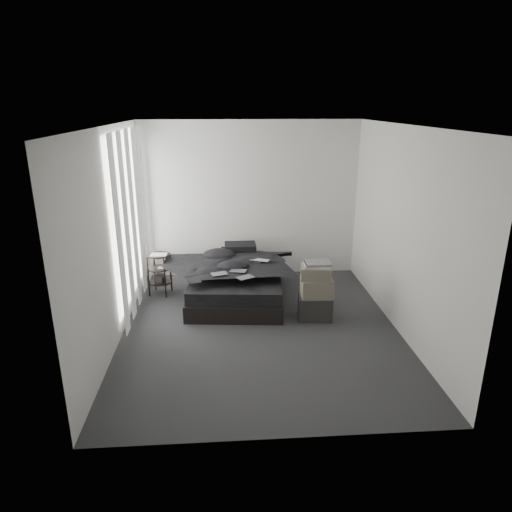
{
  "coord_description": "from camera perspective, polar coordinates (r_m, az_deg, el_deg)",
  "views": [
    {
      "loc": [
        -0.45,
        -5.41,
        2.85
      ],
      "look_at": [
        0.0,
        0.8,
        0.75
      ],
      "focal_mm": 32.0,
      "sensor_mm": 36.0,
      "label": 1
    }
  ],
  "objects": [
    {
      "name": "pillow_lower",
      "position": [
        7.51,
        -2.43,
        0.33
      ],
      "size": [
        0.57,
        0.41,
        0.12
      ],
      "primitive_type": "cube",
      "rotation": [
        0.0,
        0.0,
        -0.09
      ],
      "color": "black",
      "rests_on": "mattress"
    },
    {
      "name": "papers",
      "position": [
        7.11,
        -12.08,
        0.15
      ],
      "size": [
        0.26,
        0.2,
        0.01
      ],
      "primitive_type": "cube",
      "rotation": [
        0.0,
        0.0,
        -0.06
      ],
      "color": "white",
      "rests_on": "side_stand"
    },
    {
      "name": "box_upper",
      "position": [
        6.21,
        7.49,
        -2.03
      ],
      "size": [
        0.45,
        0.38,
        0.18
      ],
      "primitive_type": "cube",
      "rotation": [
        0.0,
        0.0,
        -0.16
      ],
      "color": "#686152",
      "rests_on": "box_mid"
    },
    {
      "name": "wall_right",
      "position": [
        6.06,
        17.82,
        2.91
      ],
      "size": [
        0.01,
        4.2,
        2.6
      ],
      "primitive_type": "cube",
      "color": "silver",
      "rests_on": "ground"
    },
    {
      "name": "comic_c",
      "position": [
        6.22,
        -1.34,
        -2.03
      ],
      "size": [
        0.27,
        0.24,
        0.01
      ],
      "primitive_type": "cube",
      "rotation": [
        0.0,
        0.0,
        0.52
      ],
      "color": "black",
      "rests_on": "duvet"
    },
    {
      "name": "art_book_white",
      "position": [
        6.17,
        7.62,
        -1.11
      ],
      "size": [
        0.37,
        0.31,
        0.03
      ],
      "primitive_type": "cube",
      "rotation": [
        0.0,
        0.0,
        -0.11
      ],
      "color": "silver",
      "rests_on": "box_upper"
    },
    {
      "name": "pillow_upper",
      "position": [
        7.45,
        -1.98,
        1.14
      ],
      "size": [
        0.51,
        0.35,
        0.11
      ],
      "primitive_type": "cube",
      "rotation": [
        0.0,
        0.0,
        0.01
      ],
      "color": "black",
      "rests_on": "pillow_lower"
    },
    {
      "name": "comic_a",
      "position": [
        6.37,
        -4.64,
        -1.68
      ],
      "size": [
        0.26,
        0.21,
        0.01
      ],
      "primitive_type": "cube",
      "rotation": [
        0.0,
        0.0,
        0.29
      ],
      "color": "black",
      "rests_on": "duvet"
    },
    {
      "name": "mattress",
      "position": [
        6.91,
        -2.4,
        -2.71
      ],
      "size": [
        1.45,
        1.85,
        0.19
      ],
      "primitive_type": "cube",
      "rotation": [
        0.0,
        0.0,
        -0.09
      ],
      "color": "black",
      "rests_on": "bed"
    },
    {
      "name": "art_book_snake",
      "position": [
        6.16,
        7.73,
        -0.86
      ],
      "size": [
        0.33,
        0.27,
        0.03
      ],
      "primitive_type": "cube",
      "rotation": [
        0.0,
        0.0,
        -0.0
      ],
      "color": "silver",
      "rests_on": "art_book_white"
    },
    {
      "name": "box_lower",
      "position": [
        6.41,
        7.38,
        -6.3
      ],
      "size": [
        0.49,
        0.4,
        0.33
      ],
      "primitive_type": "cube",
      "rotation": [
        0.0,
        0.0,
        -0.11
      ],
      "color": "black",
      "rests_on": "floor"
    },
    {
      "name": "curtain_left",
      "position": [
        6.63,
        -15.19,
        4.27
      ],
      "size": [
        0.06,
        2.12,
        2.48
      ],
      "primitive_type": "cube",
      "color": "white",
      "rests_on": "wall_left"
    },
    {
      "name": "floor",
      "position": [
        6.13,
        0.55,
        -9.06
      ],
      "size": [
        3.6,
        4.2,
        0.01
      ],
      "primitive_type": "cube",
      "color": "#2F3032",
      "rests_on": "ground"
    },
    {
      "name": "ceiling",
      "position": [
        5.44,
        0.63,
        15.99
      ],
      "size": [
        3.6,
        4.2,
        0.01
      ],
      "primitive_type": "cube",
      "color": "white",
      "rests_on": "ground"
    },
    {
      "name": "window_left",
      "position": [
        6.62,
        -15.67,
        4.84
      ],
      "size": [
        0.02,
        2.0,
        2.3
      ],
      "primitive_type": "cube",
      "color": "white",
      "rests_on": "wall_left"
    },
    {
      "name": "wall_back",
      "position": [
        7.68,
        -0.7,
        6.99
      ],
      "size": [
        3.6,
        0.01,
        2.6
      ],
      "primitive_type": "cube",
      "color": "silver",
      "rests_on": "ground"
    },
    {
      "name": "side_stand",
      "position": [
        7.23,
        -11.95,
        -2.28
      ],
      "size": [
        0.42,
        0.42,
        0.64
      ],
      "primitive_type": "cylinder",
      "rotation": [
        0.0,
        0.0,
        -0.23
      ],
      "color": "black",
      "rests_on": "floor"
    },
    {
      "name": "laptop",
      "position": [
        6.83,
        0.34,
        -0.14
      ],
      "size": [
        0.34,
        0.28,
        0.02
      ],
      "primitive_type": "imported",
      "rotation": [
        0.0,
        0.0,
        -0.41
      ],
      "color": "silver",
      "rests_on": "duvet"
    },
    {
      "name": "box_mid",
      "position": [
        6.28,
        7.59,
        -3.9
      ],
      "size": [
        0.43,
        0.35,
        0.25
      ],
      "primitive_type": "cube",
      "rotation": [
        0.0,
        0.0,
        -0.04
      ],
      "color": "#686152",
      "rests_on": "box_lower"
    },
    {
      "name": "bed",
      "position": [
        6.99,
        -2.38,
        -4.36
      ],
      "size": [
        1.51,
        1.9,
        0.24
      ],
      "primitive_type": "cube",
      "rotation": [
        0.0,
        0.0,
        -0.09
      ],
      "color": "black",
      "rests_on": "floor"
    },
    {
      "name": "wall_front",
      "position": [
        3.69,
        3.28,
        -6.28
      ],
      "size": [
        3.6,
        0.01,
        2.6
      ],
      "primitive_type": "cube",
      "color": "silver",
      "rests_on": "ground"
    },
    {
      "name": "duvet",
      "position": [
        6.8,
        -2.44,
        -1.28
      ],
      "size": [
        1.45,
        1.64,
        0.21
      ],
      "primitive_type": "imported",
      "rotation": [
        0.0,
        0.0,
        -0.09
      ],
      "color": "black",
      "rests_on": "mattress"
    },
    {
      "name": "floor_books",
      "position": [
        6.92,
        -8.16,
        -5.29
      ],
      "size": [
        0.17,
        0.21,
        0.14
      ],
      "primitive_type": "cube",
      "rotation": [
        0.0,
        0.0,
        -0.16
      ],
      "color": "black",
      "rests_on": "floor"
    },
    {
      "name": "comic_b",
      "position": [
        6.47,
        -2.24,
        -1.26
      ],
      "size": [
        0.26,
        0.21,
        0.01
      ],
      "primitive_type": "cube",
      "rotation": [
        0.0,
        0.0,
        -0.3
      ],
      "color": "black",
      "rests_on": "duvet"
    },
    {
      "name": "wall_left",
      "position": [
        5.79,
        -17.48,
        2.22
      ],
      "size": [
        0.01,
        4.2,
        2.6
      ],
      "primitive_type": "cube",
      "color": "silver",
      "rests_on": "ground"
    }
  ]
}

